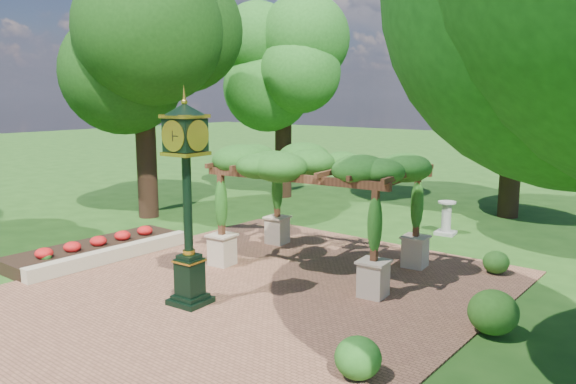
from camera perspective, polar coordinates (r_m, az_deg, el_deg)
The scene contains 13 objects.
ground at distance 12.65m, azimuth -7.29°, elevation -11.41°, with size 120.00×120.00×0.00m, color #1E4714.
brick_plaza at distance 13.30m, azimuth -4.13°, elevation -10.17°, with size 10.00×12.00×0.04m, color brown.
border_wall at distance 16.32m, azimuth -17.33°, elevation -6.12°, with size 0.35×5.00×0.40m, color #C6B793.
flower_bed at distance 17.06m, azimuth -19.02°, elevation -5.60°, with size 1.50×5.00×0.36m, color red.
pedestal_clock at distance 12.09m, azimuth -10.25°, elevation 0.63°, with size 0.94×0.94×4.45m.
pergola at distance 14.65m, azimuth 3.15°, elevation 2.35°, with size 5.44×3.73×3.23m.
sundial at distance 19.24m, azimuth 15.77°, elevation -2.76°, with size 0.69×0.69×1.11m.
shrub_front at distance 9.49m, azimuth 7.12°, elevation -16.37°, with size 0.77×0.77×0.69m, color #215B1A.
shrub_mid at distance 11.63m, azimuth 20.12°, elevation -11.40°, with size 0.96×0.96×0.86m, color #245317.
shrub_back at distance 15.43m, azimuth 20.38°, elevation -6.70°, with size 0.66×0.66×0.59m, color #275B1A.
tree_west_near at distance 21.54m, azimuth -14.65°, elevation 14.34°, with size 5.06×5.06×9.26m.
tree_west_far at distance 25.11m, azimuth -0.49°, elevation 12.76°, with size 4.21×4.21×8.53m.
tree_north at distance 22.46m, azimuth 22.34°, elevation 12.55°, with size 5.24×5.24×8.59m.
Camera 1 is at (8.57, -8.10, 4.57)m, focal length 35.00 mm.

